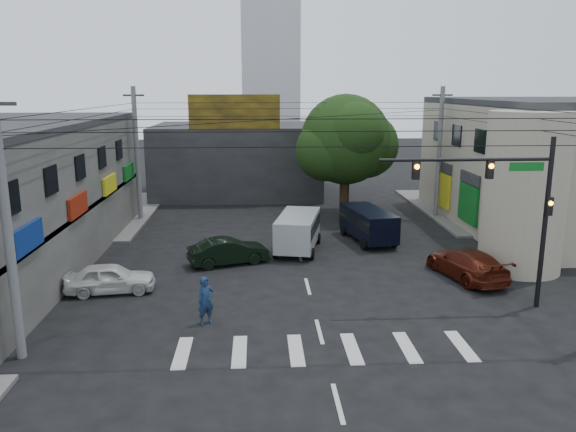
{
  "coord_description": "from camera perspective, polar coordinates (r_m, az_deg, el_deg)",
  "views": [
    {
      "loc": [
        -2.29,
        -22.79,
        9.08
      ],
      "look_at": [
        -0.82,
        4.0,
        2.94
      ],
      "focal_mm": 35.0,
      "sensor_mm": 36.0,
      "label": 1
    }
  ],
  "objects": [
    {
      "name": "dark_sedan",
      "position": [
        29.71,
        -6.04,
        -3.59
      ],
      "size": [
        3.99,
        5.1,
        1.39
      ],
      "primitive_type": "imported",
      "rotation": [
        0.0,
        0.0,
        1.89
      ],
      "color": "black",
      "rests_on": "ground"
    },
    {
      "name": "street_tree",
      "position": [
        40.44,
        5.86,
        7.7
      ],
      "size": [
        6.4,
        6.4,
        8.7
      ],
      "color": "black",
      "rests_on": "ground"
    },
    {
      "name": "tower_distant",
      "position": [
        93.71,
        -1.84,
        20.81
      ],
      "size": [
        9.0,
        9.0,
        44.0
      ],
      "primitive_type": "cube",
      "color": "silver",
      "rests_on": "ground"
    },
    {
      "name": "white_compact",
      "position": [
        26.78,
        -17.62,
        -6.04
      ],
      "size": [
        2.61,
        4.38,
        1.35
      ],
      "primitive_type": "imported",
      "rotation": [
        0.0,
        0.0,
        1.7
      ],
      "color": "silver",
      "rests_on": "ground"
    },
    {
      "name": "ground",
      "position": [
        24.64,
        2.43,
        -8.76
      ],
      "size": [
        160.0,
        160.0,
        0.0
      ],
      "primitive_type": "plane",
      "color": "black",
      "rests_on": "ground"
    },
    {
      "name": "sidewalk_far_right",
      "position": [
        46.44,
        22.83,
        0.68
      ],
      "size": [
        16.0,
        16.0,
        0.15
      ],
      "primitive_type": "cube",
      "color": "#514F4C",
      "rests_on": "ground"
    },
    {
      "name": "maroon_sedan",
      "position": [
        28.75,
        17.67,
        -4.64
      ],
      "size": [
        4.31,
        5.92,
        1.45
      ],
      "primitive_type": "imported",
      "rotation": [
        0.0,
        0.0,
        3.38
      ],
      "color": "#4A150A",
      "rests_on": "ground"
    },
    {
      "name": "navy_van",
      "position": [
        34.14,
        8.14,
        -0.97
      ],
      "size": [
        5.66,
        3.82,
        1.97
      ],
      "primitive_type": null,
      "rotation": [
        0.0,
        0.0,
        1.77
      ],
      "color": "black",
      "rests_on": "ground"
    },
    {
      "name": "billboard",
      "position": [
        43.96,
        -5.47,
        10.51
      ],
      "size": [
        7.0,
        0.3,
        2.6
      ],
      "primitive_type": "cube",
      "color": "olive",
      "rests_on": "building_far"
    },
    {
      "name": "utility_pole_far_right",
      "position": [
        41.09,
        15.1,
        6.18
      ],
      "size": [
        0.32,
        0.32,
        9.2
      ],
      "primitive_type": "cylinder",
      "color": "#59595B",
      "rests_on": "ground"
    },
    {
      "name": "building_far",
      "position": [
        49.2,
        -5.14,
        5.73
      ],
      "size": [
        14.0,
        10.0,
        6.0
      ],
      "primitive_type": "cube",
      "color": "#232326",
      "rests_on": "ground"
    },
    {
      "name": "corner_column",
      "position": [
        30.33,
        22.91,
        2.22
      ],
      "size": [
        4.0,
        4.0,
        8.0
      ],
      "primitive_type": "cylinder",
      "color": "gray",
      "rests_on": "ground"
    },
    {
      "name": "silver_minivan",
      "position": [
        31.92,
        1.0,
        -1.71
      ],
      "size": [
        5.66,
        4.01,
        2.08
      ],
      "primitive_type": null,
      "rotation": [
        0.0,
        0.0,
        1.36
      ],
      "color": "#B3B6BB",
      "rests_on": "ground"
    },
    {
      "name": "traffic_gantry",
      "position": [
        24.39,
        21.42,
        1.95
      ],
      "size": [
        7.1,
        0.35,
        7.2
      ],
      "color": "black",
      "rests_on": "ground"
    },
    {
      "name": "utility_pole_far_left",
      "position": [
        39.9,
        -15.09,
        6.0
      ],
      "size": [
        0.32,
        0.32,
        9.2
      ],
      "primitive_type": "cylinder",
      "color": "#59595B",
      "rests_on": "ground"
    },
    {
      "name": "sidewalk_far_left",
      "position": [
        44.63,
        -23.68,
        0.14
      ],
      "size": [
        16.0,
        16.0,
        0.15
      ],
      "primitive_type": "cube",
      "color": "#514F4C",
      "rests_on": "ground"
    },
    {
      "name": "traffic_officer",
      "position": [
        22.42,
        -8.36,
        -8.51
      ],
      "size": [
        1.1,
        1.08,
        1.92
      ],
      "primitive_type": "imported",
      "rotation": [
        0.0,
        0.0,
        0.54
      ],
      "color": "#142748",
      "rests_on": "ground"
    },
    {
      "name": "utility_pole_near_left",
      "position": [
        20.54,
        -26.62,
        -1.11
      ],
      "size": [
        0.32,
        0.32,
        9.2
      ],
      "primitive_type": "cylinder",
      "color": "#59595B",
      "rests_on": "ground"
    },
    {
      "name": "building_right",
      "position": [
        41.45,
        26.27,
        4.52
      ],
      "size": [
        14.0,
        18.0,
        8.0
      ],
      "primitive_type": "cube",
      "color": "gray",
      "rests_on": "ground"
    }
  ]
}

